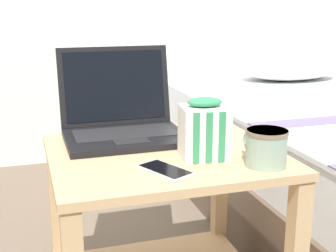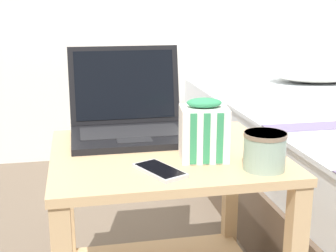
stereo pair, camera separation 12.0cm
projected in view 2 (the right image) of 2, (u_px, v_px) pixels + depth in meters
The scene contains 5 objects.
bedside_table at pixel (165, 217), 1.31m from camera, with size 0.60×0.54×0.54m.
laptop at pixel (129, 119), 1.39m from camera, with size 0.34×0.30×0.26m.
mug_front_left at pixel (264, 149), 1.11m from camera, with size 0.10×0.14×0.09m.
snack_bag at pixel (204, 131), 1.18m from camera, with size 0.13×0.12×0.16m.
cell_phone at pixel (160, 170), 1.10m from camera, with size 0.12×0.15×0.01m.
Camera 2 is at (-0.23, -1.17, 0.93)m, focal length 50.00 mm.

